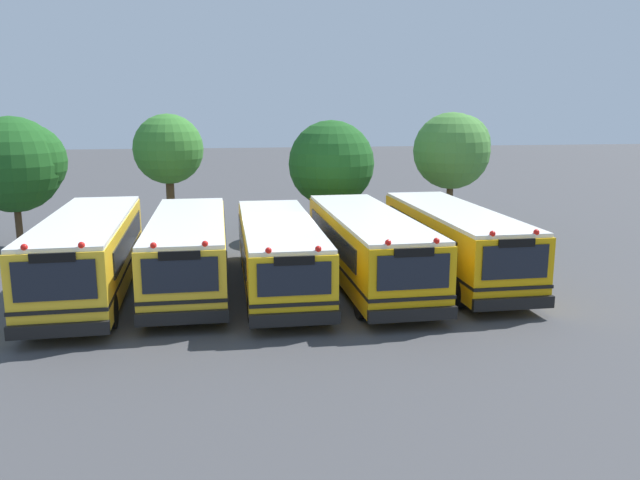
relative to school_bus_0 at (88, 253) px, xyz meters
The scene contains 10 objects.
ground_plane 6.50m from the school_bus_0, ahead, with size 160.00×160.00×0.00m, color #424244.
school_bus_0 is the anchor object (origin of this frame).
school_bus_1 3.25m from the school_bus_0, ahead, with size 2.60×9.77×2.62m.
school_bus_2 6.30m from the school_bus_0, ahead, with size 2.62×10.16×2.51m.
school_bus_3 9.46m from the school_bus_0, ahead, with size 2.68×10.53×2.64m.
school_bus_4 12.75m from the school_bus_0, ahead, with size 2.55×10.01×2.69m.
tree_0 9.30m from the school_bus_0, 118.03° to the left, with size 4.30×4.16×5.84m.
tree_1 10.84m from the school_bus_0, 78.60° to the left, with size 3.37×3.37×5.90m.
tree_2 13.07m from the school_bus_0, 41.18° to the left, with size 4.10×4.10×5.61m.
tree_3 18.54m from the school_bus_0, 29.20° to the left, with size 3.90×3.80×5.97m.
Camera 1 is at (-2.06, -21.55, 6.15)m, focal length 35.62 mm.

